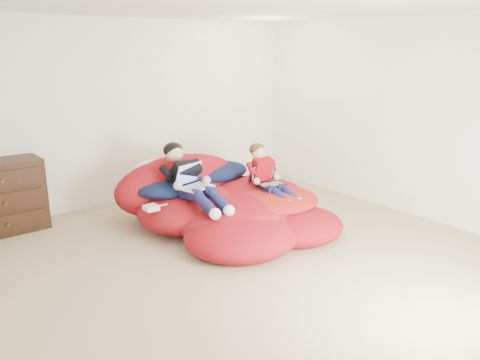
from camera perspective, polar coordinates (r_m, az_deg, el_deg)
The scene contains 9 objects.
room_shell at distance 4.91m, azimuth 0.86°, elevation -6.72°, with size 5.10×5.10×2.77m.
dresser at distance 6.12m, azimuth -27.22°, elevation -1.89°, with size 0.97×0.56×0.86m.
beanbag_pile at distance 5.72m, azimuth -1.55°, elevation -3.09°, with size 2.38×2.35×0.87m.
cream_pillow at distance 5.96m, azimuth -10.85°, elevation 1.07°, with size 0.45×0.29×0.29m, color silver.
older_boy at distance 5.46m, azimuth -6.34°, elevation 0.38°, with size 0.33×1.20×0.67m.
younger_boy at distance 5.74m, azimuth 3.28°, elevation 0.77°, with size 0.29×0.84×0.66m.
laptop_white at distance 5.38m, azimuth -5.77°, elevation -0.13°, with size 0.41×0.42×0.26m.
laptop_black at distance 5.76m, azimuth 3.31°, elevation 0.13°, with size 0.36×0.36×0.24m.
power_adapter at distance 5.21m, azimuth -10.78°, elevation -3.34°, with size 0.14×0.14×0.05m, color silver.
Camera 1 is at (-2.80, -3.58, 2.07)m, focal length 35.00 mm.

